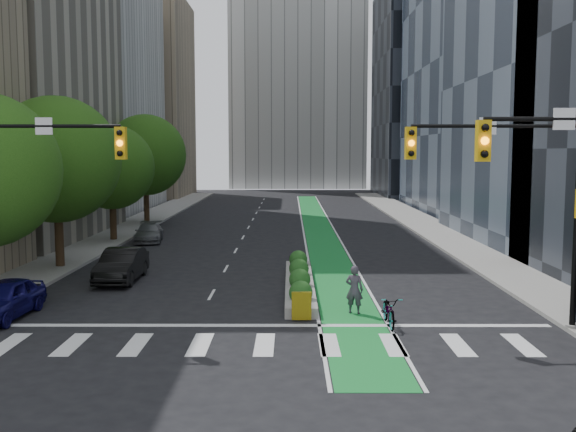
{
  "coord_description": "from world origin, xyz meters",
  "views": [
    {
      "loc": [
        0.79,
        -20.4,
        5.98
      ],
      "look_at": [
        0.7,
        9.19,
        3.0
      ],
      "focal_mm": 40.0,
      "sensor_mm": 36.0,
      "label": 1
    }
  ],
  "objects_px": {
    "parked_car_left_mid": "(122,265)",
    "median_planter": "(299,281)",
    "cyclist": "(354,290)",
    "bicycle": "(389,311)",
    "parked_car_left_near": "(4,299)",
    "parked_car_left_far": "(149,233)"
  },
  "relations": [
    {
      "from": "bicycle",
      "to": "parked_car_left_far",
      "type": "relative_size",
      "value": 0.48
    },
    {
      "from": "bicycle",
      "to": "parked_car_left_near",
      "type": "distance_m",
      "value": 13.74
    },
    {
      "from": "median_planter",
      "to": "parked_car_left_far",
      "type": "bearing_deg",
      "value": 123.49
    },
    {
      "from": "bicycle",
      "to": "cyclist",
      "type": "relative_size",
      "value": 1.12
    },
    {
      "from": "cyclist",
      "to": "parked_car_left_far",
      "type": "relative_size",
      "value": 0.43
    },
    {
      "from": "bicycle",
      "to": "parked_car_left_near",
      "type": "height_order",
      "value": "parked_car_left_near"
    },
    {
      "from": "cyclist",
      "to": "parked_car_left_near",
      "type": "height_order",
      "value": "cyclist"
    },
    {
      "from": "parked_car_left_near",
      "to": "parked_car_left_far",
      "type": "xyz_separation_m",
      "value": [
        0.9,
        19.67,
        -0.09
      ]
    },
    {
      "from": "median_planter",
      "to": "cyclist",
      "type": "bearing_deg",
      "value": -64.71
    },
    {
      "from": "bicycle",
      "to": "parked_car_left_mid",
      "type": "xyz_separation_m",
      "value": [
        -11.2,
        7.62,
        0.22
      ]
    },
    {
      "from": "median_planter",
      "to": "cyclist",
      "type": "xyz_separation_m",
      "value": [
        1.97,
        -4.17,
        0.53
      ]
    },
    {
      "from": "parked_car_left_far",
      "to": "parked_car_left_mid",
      "type": "bearing_deg",
      "value": -90.57
    },
    {
      "from": "median_planter",
      "to": "bicycle",
      "type": "height_order",
      "value": "median_planter"
    },
    {
      "from": "parked_car_left_near",
      "to": "parked_car_left_far",
      "type": "height_order",
      "value": "parked_car_left_near"
    },
    {
      "from": "parked_car_left_mid",
      "to": "median_planter",
      "type": "bearing_deg",
      "value": -12.48
    },
    {
      "from": "parked_car_left_mid",
      "to": "parked_car_left_far",
      "type": "bearing_deg",
      "value": 96.81
    },
    {
      "from": "cyclist",
      "to": "parked_car_left_far",
      "type": "distance_m",
      "value": 22.34
    },
    {
      "from": "parked_car_left_mid",
      "to": "cyclist",
      "type": "bearing_deg",
      "value": -30.54
    },
    {
      "from": "median_planter",
      "to": "parked_car_left_mid",
      "type": "relative_size",
      "value": 2.25
    },
    {
      "from": "median_planter",
      "to": "parked_car_left_far",
      "type": "height_order",
      "value": "parked_car_left_far"
    },
    {
      "from": "cyclist",
      "to": "parked_car_left_mid",
      "type": "xyz_separation_m",
      "value": [
        -10.17,
        5.95,
        -0.15
      ]
    },
    {
      "from": "median_planter",
      "to": "cyclist",
      "type": "distance_m",
      "value": 4.64
    }
  ]
}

